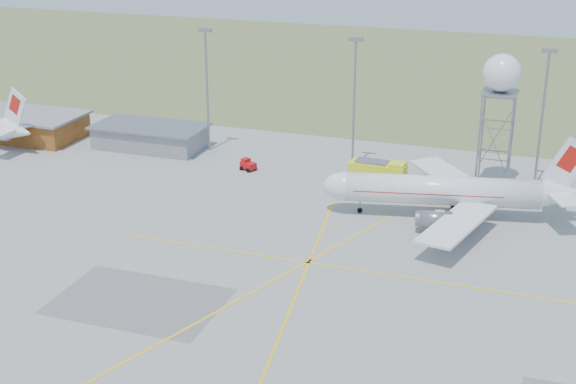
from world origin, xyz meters
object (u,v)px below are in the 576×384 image
(airliner_main, at_px, (446,191))
(fire_truck, at_px, (379,172))
(radar_tower, at_px, (498,113))
(baggage_tug, at_px, (248,166))

(airliner_main, bearing_deg, fire_truck, -53.87)
(airliner_main, xyz_separation_m, radar_tower, (4.63, 14.74, 7.40))
(radar_tower, relative_size, fire_truck, 2.28)
(airliner_main, xyz_separation_m, baggage_tug, (-32.22, 8.94, -2.94))
(airliner_main, height_order, radar_tower, radar_tower)
(radar_tower, bearing_deg, fire_truck, -164.73)
(radar_tower, bearing_deg, baggage_tug, -171.05)
(radar_tower, height_order, fire_truck, radar_tower)
(airliner_main, bearing_deg, radar_tower, -119.49)
(airliner_main, distance_m, fire_truck, 15.62)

